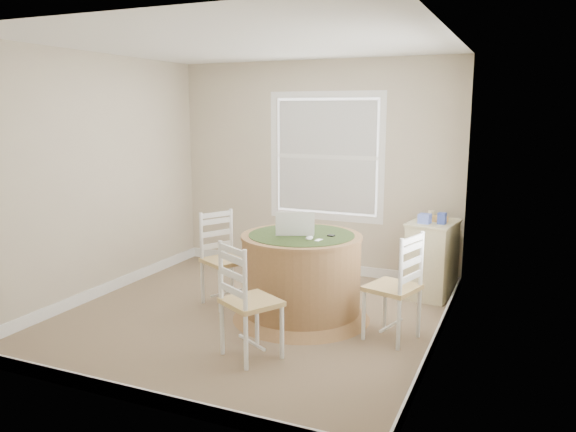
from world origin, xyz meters
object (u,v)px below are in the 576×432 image
at_px(round_table, 301,273).
at_px(chair_right, 392,287).
at_px(laptop, 295,231).
at_px(corner_chest, 432,259).
at_px(chair_near, 251,301).
at_px(chair_left, 226,260).

relative_size(round_table, chair_right, 1.41).
distance_m(laptop, corner_chest, 1.69).
distance_m(round_table, laptop, 0.42).
bearing_deg(round_table, laptop, -161.96).
xyz_separation_m(chair_right, laptop, (-0.99, 0.15, 0.39)).
relative_size(round_table, chair_near, 1.41).
relative_size(chair_near, chair_right, 1.00).
xyz_separation_m(chair_left, chair_near, (0.83, -1.04, 0.00)).
relative_size(chair_near, corner_chest, 1.15).
bearing_deg(corner_chest, chair_right, -87.62).
height_order(round_table, chair_left, chair_left).
bearing_deg(laptop, chair_right, 147.90).
distance_m(chair_near, chair_right, 1.27).
bearing_deg(chair_right, laptop, -81.87).
bearing_deg(round_table, chair_near, -81.68).
height_order(chair_left, chair_right, same).
height_order(chair_near, chair_right, same).
bearing_deg(corner_chest, laptop, -125.60).
relative_size(laptop, corner_chest, 0.56).
bearing_deg(chair_near, chair_left, -21.62).
height_order(round_table, chair_right, chair_right).
bearing_deg(chair_right, chair_near, -32.88).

